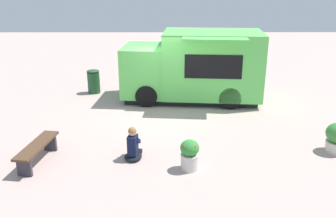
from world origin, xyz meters
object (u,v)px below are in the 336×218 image
object	(u,v)px
person_customer	(133,147)
trash_bin	(94,81)
food_truck	(195,68)
planter_flowering_near	(190,154)
plaza_bench	(37,149)

from	to	relation	value
person_customer	trash_bin	distance (m)	6.06
food_truck	trash_bin	size ratio (longest dim) A/B	5.49
trash_bin	person_customer	bearing A→B (deg)	109.98
food_truck	planter_flowering_near	xyz separation A→B (m)	(0.51, 5.43, -0.82)
planter_flowering_near	plaza_bench	distance (m)	3.75
trash_bin	plaza_bench	bearing A→B (deg)	87.37
trash_bin	food_truck	bearing A→B (deg)	168.18
planter_flowering_near	trash_bin	distance (m)	7.15
food_truck	planter_flowering_near	world-z (taller)	food_truck
person_customer	planter_flowering_near	bearing A→B (deg)	157.72
food_truck	plaza_bench	size ratio (longest dim) A/B	3.02
plaza_bench	person_customer	bearing A→B (deg)	-175.10
person_customer	trash_bin	xyz separation A→B (m)	(2.07, -5.69, 0.15)
food_truck	person_customer	world-z (taller)	food_truck
person_customer	trash_bin	size ratio (longest dim) A/B	0.92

